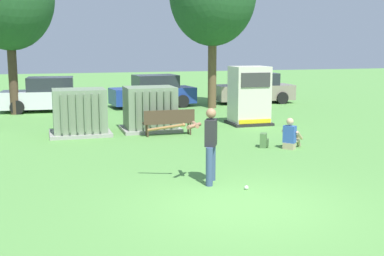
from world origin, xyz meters
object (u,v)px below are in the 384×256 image
(park_bench, at_px, (169,120))
(parked_car_right_of_center, at_px, (254,89))
(sports_ball, at_px, (246,188))
(backpack, at_px, (264,141))
(transformer_mid_west, at_px, (150,109))
(batter, at_px, (208,141))
(parked_car_leftmost, at_px, (49,95))
(generator_enclosure, at_px, (249,96))
(parked_car_left_of_center, at_px, (153,92))
(transformer_west, at_px, (80,113))
(seated_spectator, at_px, (291,136))

(park_bench, distance_m, parked_car_right_of_center, 10.80)
(sports_ball, distance_m, backpack, 4.71)
(park_bench, bearing_deg, transformer_mid_west, 108.57)
(park_bench, distance_m, backpack, 3.66)
(batter, relative_size, backpack, 3.95)
(parked_car_leftmost, bearing_deg, generator_enclosure, -39.93)
(transformer_mid_west, height_order, parked_car_left_of_center, same)
(transformer_west, relative_size, parked_car_left_of_center, 0.48)
(parked_car_right_of_center, bearing_deg, backpack, -111.92)
(transformer_west, bearing_deg, generator_enclosure, 4.68)
(transformer_mid_west, relative_size, parked_car_right_of_center, 0.49)
(transformer_west, xyz_separation_m, backpack, (5.30, -3.82, -0.57))
(parked_car_leftmost, height_order, parked_car_right_of_center, same)
(transformer_west, xyz_separation_m, sports_ball, (3.02, -7.94, -0.74))
(seated_spectator, relative_size, parked_car_leftmost, 0.22)
(backpack, bearing_deg, sports_ball, -118.94)
(batter, bearing_deg, parked_car_left_of_center, 82.95)
(transformer_mid_west, relative_size, seated_spectator, 2.18)
(batter, bearing_deg, generator_enclosure, 61.21)
(transformer_west, height_order, backpack, transformer_west)
(batter, distance_m, sports_ball, 1.36)
(seated_spectator, height_order, backpack, seated_spectator)
(park_bench, distance_m, parked_car_leftmost, 8.86)
(parked_car_left_of_center, bearing_deg, parked_car_leftmost, -177.22)
(generator_enclosure, relative_size, sports_ball, 25.56)
(transformer_mid_west, height_order, batter, batter)
(backpack, relative_size, parked_car_left_of_center, 0.10)
(transformer_mid_west, xyz_separation_m, parked_car_right_of_center, (7.24, 7.15, -0.04))
(batter, height_order, parked_car_leftmost, batter)
(transformer_mid_west, xyz_separation_m, seated_spectator, (3.47, -4.41, -0.41))
(transformer_west, bearing_deg, parked_car_left_of_center, 59.82)
(transformer_west, bearing_deg, sports_ball, -69.16)
(parked_car_leftmost, bearing_deg, transformer_west, -82.01)
(transformer_west, bearing_deg, parked_car_leftmost, 97.99)
(backpack, xyz_separation_m, parked_car_leftmost, (-6.27, 10.73, 0.54))
(park_bench, bearing_deg, backpack, -50.10)
(park_bench, xyz_separation_m, parked_car_leftmost, (-3.94, 7.94, 0.22))
(parked_car_right_of_center, bearing_deg, transformer_mid_west, -135.36)
(park_bench, distance_m, parked_car_left_of_center, 8.28)
(backpack, height_order, parked_car_right_of_center, parked_car_right_of_center)
(transformer_mid_west, distance_m, seated_spectator, 5.62)
(transformer_mid_west, height_order, parked_car_leftmost, same)
(sports_ball, relative_size, seated_spectator, 0.09)
(transformer_west, distance_m, park_bench, 3.15)
(transformer_mid_west, relative_size, park_bench, 1.17)
(backpack, bearing_deg, parked_car_left_of_center, 95.93)
(sports_ball, xyz_separation_m, seated_spectator, (3.00, 3.73, 0.33))
(seated_spectator, xyz_separation_m, parked_car_leftmost, (-6.99, 11.12, 0.38))
(parked_car_leftmost, distance_m, parked_car_right_of_center, 10.77)
(transformer_west, xyz_separation_m, generator_enclosure, (6.63, 0.54, 0.35))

